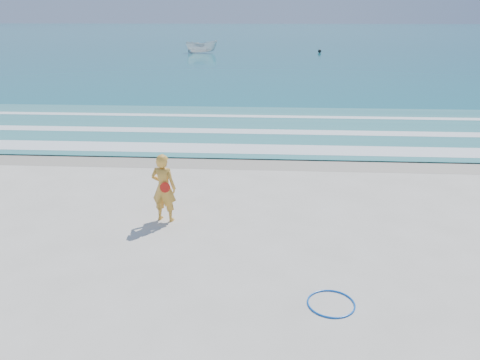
{
  "coord_description": "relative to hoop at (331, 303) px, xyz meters",
  "views": [
    {
      "loc": [
        1.16,
        -7.83,
        5.31
      ],
      "look_at": [
        0.42,
        4.0,
        1.0
      ],
      "focal_mm": 35.0,
      "sensor_mm": 36.0,
      "label": 1
    }
  ],
  "objects": [
    {
      "name": "buoy",
      "position": [
        5.24,
        56.53,
        0.25
      ],
      "size": [
        0.45,
        0.45,
        0.45
      ],
      "primitive_type": "sphere",
      "color": "black",
      "rests_on": "ocean"
    },
    {
      "name": "foam_far",
      "position": [
        -2.43,
        16.62,
        0.04
      ],
      "size": [
        400.0,
        0.6,
        0.01
      ],
      "primitive_type": "cube",
      "color": "white",
      "rests_on": "shallow"
    },
    {
      "name": "foam_mid",
      "position": [
        -2.43,
        13.32,
        0.04
      ],
      "size": [
        400.0,
        0.9,
        0.01
      ],
      "primitive_type": "cube",
      "color": "white",
      "rests_on": "shallow"
    },
    {
      "name": "shallow",
      "position": [
        -2.43,
        14.12,
        0.03
      ],
      "size": [
        400.0,
        10.0,
        0.01
      ],
      "primitive_type": "cube",
      "color": "#59B7AD",
      "rests_on": "ocean"
    },
    {
      "name": "woman",
      "position": [
        -3.99,
        3.6,
        0.91
      ],
      "size": [
        0.75,
        0.58,
        1.85
      ],
      "color": "gold",
      "rests_on": "ground"
    },
    {
      "name": "ocean",
      "position": [
        -2.43,
        105.12,
        0.0
      ],
      "size": [
        400.0,
        190.0,
        0.04
      ],
      "primitive_type": "cube",
      "color": "#19727F",
      "rests_on": "ground"
    },
    {
      "name": "hoop",
      "position": [
        0.0,
        0.0,
        0.0
      ],
      "size": [
        0.98,
        0.98,
        0.03
      ],
      "primitive_type": "torus",
      "rotation": [
        0.0,
        0.0,
        -0.06
      ],
      "color": "blue",
      "rests_on": "ground"
    },
    {
      "name": "boat",
      "position": [
        -10.25,
        55.35,
        0.82
      ],
      "size": [
        4.27,
        2.07,
        1.59
      ],
      "primitive_type": "imported",
      "rotation": [
        0.0,
        0.0,
        1.7
      ],
      "color": "silver",
      "rests_on": "ocean"
    },
    {
      "name": "wet_sand",
      "position": [
        -2.43,
        9.12,
        -0.01
      ],
      "size": [
        400.0,
        2.4,
        0.0
      ],
      "primitive_type": "cube",
      "color": "#B2A893",
      "rests_on": "ground"
    },
    {
      "name": "foam_near",
      "position": [
        -2.43,
        10.42,
        0.04
      ],
      "size": [
        400.0,
        1.4,
        0.01
      ],
      "primitive_type": "cube",
      "color": "white",
      "rests_on": "shallow"
    },
    {
      "name": "ground",
      "position": [
        -2.43,
        0.12,
        -0.02
      ],
      "size": [
        400.0,
        400.0,
        0.0
      ],
      "primitive_type": "plane",
      "color": "silver",
      "rests_on": "ground"
    }
  ]
}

